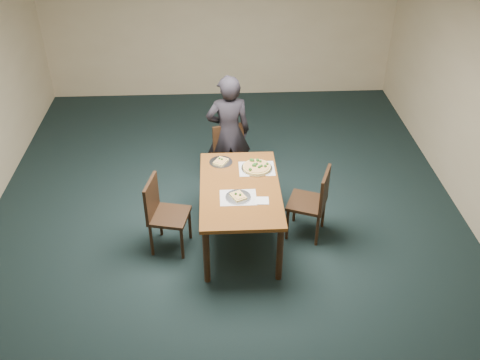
{
  "coord_description": "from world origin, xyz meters",
  "views": [
    {
      "loc": [
        -0.09,
        -4.95,
        4.22
      ],
      "look_at": [
        0.15,
        -0.05,
        0.85
      ],
      "focal_mm": 40.0,
      "sensor_mm": 36.0,
      "label": 1
    }
  ],
  "objects_px": {
    "chair_far": "(231,155)",
    "slice_plate_near": "(238,197)",
    "chair_left": "(162,211)",
    "pizza_pan": "(257,167)",
    "dining_table": "(240,194)",
    "diner": "(228,133)",
    "chair_right": "(314,200)",
    "slice_plate_far": "(221,162)"
  },
  "relations": [
    {
      "from": "slice_plate_far",
      "to": "chair_right",
      "type": "bearing_deg",
      "value": -24.61
    },
    {
      "from": "chair_left",
      "to": "chair_far",
      "type": "bearing_deg",
      "value": -23.18
    },
    {
      "from": "chair_far",
      "to": "diner",
      "type": "distance_m",
      "value": 0.3
    },
    {
      "from": "slice_plate_near",
      "to": "slice_plate_far",
      "type": "relative_size",
      "value": 1.0
    },
    {
      "from": "pizza_pan",
      "to": "dining_table",
      "type": "bearing_deg",
      "value": -120.07
    },
    {
      "from": "chair_far",
      "to": "slice_plate_near",
      "type": "height_order",
      "value": "chair_far"
    },
    {
      "from": "chair_right",
      "to": "pizza_pan",
      "type": "bearing_deg",
      "value": -95.83
    },
    {
      "from": "dining_table",
      "to": "chair_far",
      "type": "relative_size",
      "value": 1.65
    },
    {
      "from": "slice_plate_far",
      "to": "dining_table",
      "type": "bearing_deg",
      "value": -68.86
    },
    {
      "from": "diner",
      "to": "slice_plate_far",
      "type": "distance_m",
      "value": 0.66
    },
    {
      "from": "diner",
      "to": "chair_far",
      "type": "bearing_deg",
      "value": 96.74
    },
    {
      "from": "dining_table",
      "to": "chair_left",
      "type": "height_order",
      "value": "chair_left"
    },
    {
      "from": "dining_table",
      "to": "slice_plate_near",
      "type": "xyz_separation_m",
      "value": [
        -0.03,
        -0.19,
        0.11
      ]
    },
    {
      "from": "dining_table",
      "to": "slice_plate_near",
      "type": "distance_m",
      "value": 0.22
    },
    {
      "from": "diner",
      "to": "slice_plate_near",
      "type": "xyz_separation_m",
      "value": [
        0.06,
        -1.37,
        -0.03
      ]
    },
    {
      "from": "chair_far",
      "to": "slice_plate_near",
      "type": "bearing_deg",
      "value": -104.21
    },
    {
      "from": "chair_right",
      "to": "slice_plate_near",
      "type": "xyz_separation_m",
      "value": [
        -0.89,
        -0.23,
        0.25
      ]
    },
    {
      "from": "chair_right",
      "to": "pizza_pan",
      "type": "xyz_separation_m",
      "value": [
        -0.65,
        0.33,
        0.26
      ]
    },
    {
      "from": "chair_far",
      "to": "chair_left",
      "type": "xyz_separation_m",
      "value": [
        -0.82,
        -1.15,
        0.0
      ]
    },
    {
      "from": "chair_right",
      "to": "slice_plate_far",
      "type": "height_order",
      "value": "chair_right"
    },
    {
      "from": "dining_table",
      "to": "slice_plate_far",
      "type": "xyz_separation_m",
      "value": [
        -0.21,
        0.53,
        0.1
      ]
    },
    {
      "from": "slice_plate_near",
      "to": "slice_plate_far",
      "type": "xyz_separation_m",
      "value": [
        -0.18,
        0.72,
        -0.0
      ]
    },
    {
      "from": "dining_table",
      "to": "chair_right",
      "type": "distance_m",
      "value": 0.88
    },
    {
      "from": "dining_table",
      "to": "diner",
      "type": "distance_m",
      "value": 1.19
    },
    {
      "from": "dining_table",
      "to": "chair_left",
      "type": "distance_m",
      "value": 0.9
    },
    {
      "from": "dining_table",
      "to": "chair_right",
      "type": "relative_size",
      "value": 1.65
    },
    {
      "from": "dining_table",
      "to": "chair_right",
      "type": "xyz_separation_m",
      "value": [
        0.86,
        0.04,
        -0.14
      ]
    },
    {
      "from": "chair_far",
      "to": "chair_left",
      "type": "distance_m",
      "value": 1.41
    },
    {
      "from": "dining_table",
      "to": "diner",
      "type": "xyz_separation_m",
      "value": [
        -0.09,
        1.18,
        0.14
      ]
    },
    {
      "from": "pizza_pan",
      "to": "slice_plate_near",
      "type": "relative_size",
      "value": 1.31
    },
    {
      "from": "dining_table",
      "to": "slice_plate_far",
      "type": "height_order",
      "value": "slice_plate_far"
    },
    {
      "from": "chair_left",
      "to": "diner",
      "type": "bearing_deg",
      "value": -19.87
    },
    {
      "from": "chair_far",
      "to": "pizza_pan",
      "type": "bearing_deg",
      "value": -83.63
    },
    {
      "from": "chair_right",
      "to": "chair_left",
      "type": "bearing_deg",
      "value": -64.47
    },
    {
      "from": "chair_right",
      "to": "pizza_pan",
      "type": "relative_size",
      "value": 2.48
    },
    {
      "from": "pizza_pan",
      "to": "slice_plate_far",
      "type": "height_order",
      "value": "pizza_pan"
    },
    {
      "from": "chair_left",
      "to": "chair_right",
      "type": "xyz_separation_m",
      "value": [
        1.75,
        0.13,
        0.0
      ]
    },
    {
      "from": "pizza_pan",
      "to": "chair_right",
      "type": "bearing_deg",
      "value": -27.25
    },
    {
      "from": "chair_right",
      "to": "slice_plate_near",
      "type": "relative_size",
      "value": 3.25
    },
    {
      "from": "slice_plate_far",
      "to": "slice_plate_near",
      "type": "bearing_deg",
      "value": -76.38
    },
    {
      "from": "dining_table",
      "to": "chair_left",
      "type": "bearing_deg",
      "value": -174.53
    },
    {
      "from": "diner",
      "to": "slice_plate_near",
      "type": "distance_m",
      "value": 1.37
    }
  ]
}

